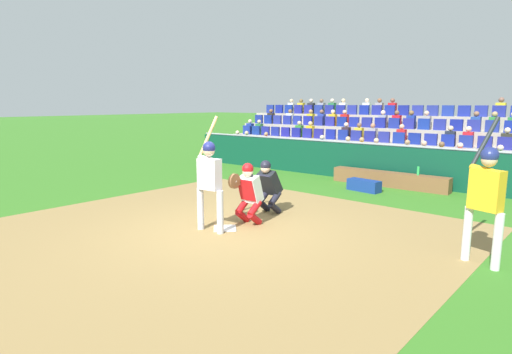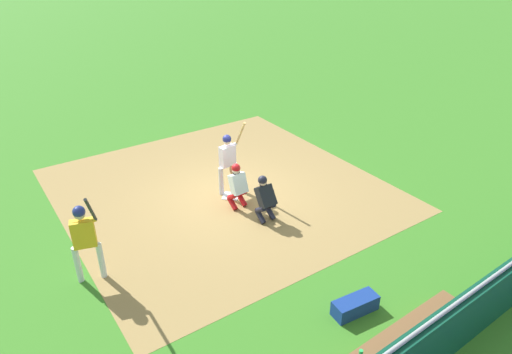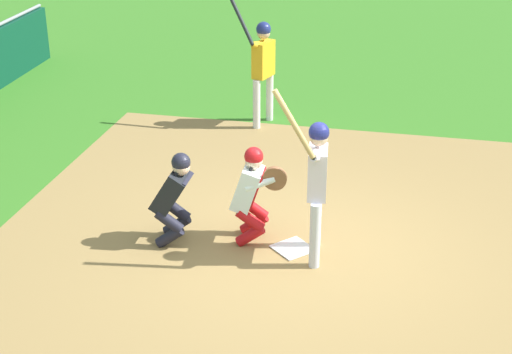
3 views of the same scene
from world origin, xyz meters
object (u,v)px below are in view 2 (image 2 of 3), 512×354
(batter_at_plate, at_px, (228,157))
(dugout_bench, at_px, (391,346))
(on_deck_batter, at_px, (84,235))
(home_plate_umpire, at_px, (265,197))
(catcher_crouching, at_px, (237,183))
(home_plate_marker, at_px, (231,196))
(equipment_duffel_bag, at_px, (355,305))

(batter_at_plate, xyz_separation_m, dugout_bench, (-0.90, -6.61, -0.88))
(on_deck_batter, bearing_deg, home_plate_umpire, -4.07)
(home_plate_umpire, bearing_deg, catcher_crouching, 102.74)
(home_plate_marker, distance_m, equipment_duffel_bag, 5.25)
(batter_at_plate, distance_m, dugout_bench, 6.73)
(home_plate_marker, distance_m, catcher_crouching, 0.91)
(batter_at_plate, bearing_deg, dugout_bench, -97.74)
(catcher_crouching, distance_m, equipment_duffel_bag, 4.72)
(home_plate_marker, xyz_separation_m, catcher_crouching, (-0.14, -0.56, 0.71))
(dugout_bench, bearing_deg, on_deck_batter, 124.86)
(batter_at_plate, xyz_separation_m, catcher_crouching, (-0.27, -0.83, -0.38))
(equipment_duffel_bag, bearing_deg, batter_at_plate, 91.36)
(dugout_bench, height_order, equipment_duffel_bag, dugout_bench)
(catcher_crouching, bearing_deg, batter_at_plate, 72.28)
(home_plate_marker, bearing_deg, home_plate_umpire, -87.19)
(on_deck_batter, bearing_deg, home_plate_marker, 15.27)
(catcher_crouching, height_order, dugout_bench, catcher_crouching)
(dugout_bench, bearing_deg, catcher_crouching, 83.75)
(home_plate_marker, height_order, home_plate_umpire, home_plate_umpire)
(home_plate_marker, bearing_deg, dugout_bench, -96.96)
(home_plate_umpire, bearing_deg, home_plate_marker, 92.81)
(batter_at_plate, bearing_deg, equipment_duffel_bag, -96.48)
(dugout_bench, xyz_separation_m, on_deck_batter, (-3.58, 5.14, 0.94))
(batter_at_plate, distance_m, home_plate_umpire, 1.83)
(home_plate_marker, xyz_separation_m, on_deck_batter, (-4.35, -1.19, 1.14))
(batter_at_plate, bearing_deg, on_deck_batter, -161.85)
(catcher_crouching, distance_m, home_plate_umpire, 0.97)
(home_plate_umpire, xyz_separation_m, dugout_bench, (-0.85, -4.83, -0.46))
(home_plate_umpire, bearing_deg, equipment_duffel_bag, -98.75)
(on_deck_batter, bearing_deg, dugout_bench, -55.14)
(batter_at_plate, height_order, on_deck_batter, on_deck_batter)
(home_plate_umpire, xyz_separation_m, equipment_duffel_bag, (-0.57, -3.72, -0.52))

